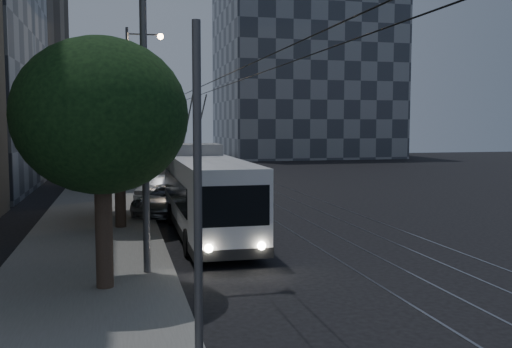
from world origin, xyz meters
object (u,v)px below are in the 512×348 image
at_px(pickup_silver, 167,200).
at_px(car_white_d, 161,164).
at_px(streetlamp_near, 159,74).
at_px(car_white_a, 159,187).
at_px(car_white_c, 164,172).
at_px(trolleybus, 206,194).
at_px(car_white_b, 177,178).
at_px(streetlamp_far, 134,92).

bearing_deg(pickup_silver, car_white_d, 106.94).
height_order(pickup_silver, streetlamp_near, streetlamp_near).
relative_size(car_white_a, car_white_c, 0.98).
height_order(pickup_silver, car_white_a, car_white_a).
bearing_deg(car_white_d, trolleybus, -83.56).
height_order(car_white_b, streetlamp_near, streetlamp_near).
bearing_deg(car_white_a, pickup_silver, -65.60).
xyz_separation_m(trolleybus, car_white_d, (0.50, 31.33, -0.91)).
xyz_separation_m(trolleybus, streetlamp_far, (-2.17, 19.75, 5.06)).
relative_size(car_white_a, car_white_b, 0.84).
bearing_deg(car_white_b, streetlamp_far, 120.33).
relative_size(car_white_b, car_white_c, 1.16).
bearing_deg(trolleybus, car_white_a, 95.97).
bearing_deg(car_white_b, streetlamp_near, -104.39).
bearing_deg(streetlamp_far, pickup_silver, -85.78).
bearing_deg(car_white_a, car_white_c, 108.49).
bearing_deg(car_white_c, streetlamp_near, -72.11).
bearing_deg(car_white_c, car_white_b, -61.38).
height_order(trolleybus, car_white_d, trolleybus).
height_order(pickup_silver, car_white_d, pickup_silver).
distance_m(car_white_c, car_white_d, 10.04).
distance_m(pickup_silver, car_white_a, 5.90).
bearing_deg(car_white_a, car_white_d, 109.87).
xyz_separation_m(trolleybus, car_white_b, (0.50, 16.31, -0.87)).
height_order(car_white_a, car_white_b, car_white_b).
relative_size(trolleybus, car_white_b, 2.29).
bearing_deg(car_white_c, car_white_a, -73.52).
distance_m(trolleybus, car_white_c, 21.33).
bearing_deg(trolleybus, car_white_b, 88.56).
distance_m(trolleybus, car_white_a, 11.22).
relative_size(car_white_a, streetlamp_far, 0.39).
relative_size(pickup_silver, car_white_c, 1.17).
bearing_deg(streetlamp_near, pickup_silver, 84.42).
height_order(pickup_silver, streetlamp_far, streetlamp_far).
bearing_deg(streetlamp_far, car_white_b, -52.17).
xyz_separation_m(car_white_c, car_white_d, (0.55, 10.02, -0.02)).
height_order(car_white_a, streetlamp_near, streetlamp_near).
height_order(trolleybus, streetlamp_near, streetlamp_near).
xyz_separation_m(car_white_b, streetlamp_far, (-2.67, 3.44, 5.93)).
bearing_deg(streetlamp_far, trolleybus, -83.72).
xyz_separation_m(car_white_d, streetlamp_far, (-2.67, -11.58, 5.97)).
distance_m(car_white_d, streetlamp_near, 37.74).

